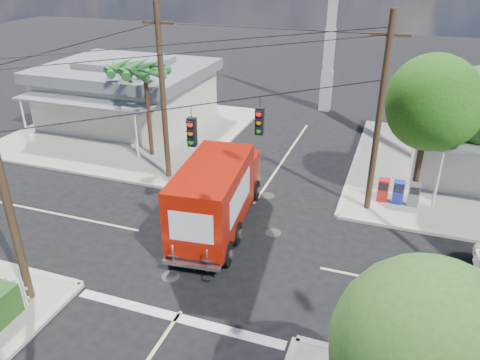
% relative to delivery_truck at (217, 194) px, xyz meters
% --- Properties ---
extents(ground, '(120.00, 120.00, 0.00)m').
position_rel_delivery_truck_xyz_m(ground, '(0.83, -1.42, -1.66)').
color(ground, black).
rests_on(ground, ground).
extents(sidewalk_nw, '(14.12, 14.12, 0.14)m').
position_rel_delivery_truck_xyz_m(sidewalk_nw, '(-10.05, 9.46, -1.59)').
color(sidewalk_nw, gray).
rests_on(sidewalk_nw, ground).
extents(road_markings, '(32.00, 32.00, 0.01)m').
position_rel_delivery_truck_xyz_m(road_markings, '(0.83, -2.90, -1.66)').
color(road_markings, beige).
rests_on(road_markings, ground).
extents(building_nw, '(10.80, 10.20, 4.30)m').
position_rel_delivery_truck_xyz_m(building_nw, '(-11.17, 11.04, 0.56)').
color(building_nw, beige).
rests_on(building_nw, sidewalk_nw).
extents(radio_tower, '(0.80, 0.80, 17.00)m').
position_rel_delivery_truck_xyz_m(radio_tower, '(1.33, 18.58, 3.98)').
color(radio_tower, silver).
rests_on(radio_tower, ground).
extents(tree_ne_front, '(4.21, 4.14, 6.66)m').
position_rel_delivery_truck_xyz_m(tree_ne_front, '(8.04, 5.34, 3.11)').
color(tree_ne_front, '#422D1C').
rests_on(tree_ne_front, sidewalk_ne).
extents(tree_se, '(3.67, 3.54, 5.62)m').
position_rel_delivery_truck_xyz_m(tree_se, '(7.84, -8.66, 2.38)').
color(tree_se, '#422D1C').
rests_on(tree_se, sidewalk_se).
extents(palm_nw_front, '(3.01, 3.08, 5.59)m').
position_rel_delivery_truck_xyz_m(palm_nw_front, '(-6.67, 6.08, 3.38)').
color(palm_nw_front, '#422D1C').
rests_on(palm_nw_front, sidewalk_nw).
extents(palm_nw_back, '(3.01, 3.08, 5.19)m').
position_rel_delivery_truck_xyz_m(palm_nw_back, '(-8.67, 7.58, 3.01)').
color(palm_nw_back, '#422D1C').
rests_on(palm_nw_back, sidewalk_nw).
extents(utility_poles, '(12.00, 10.68, 9.00)m').
position_rel_delivery_truck_xyz_m(utility_poles, '(-0.75, 0.18, 3.01)').
color(utility_poles, '#473321').
rests_on(utility_poles, ground).
extents(vending_boxes, '(1.90, 0.50, 1.10)m').
position_rel_delivery_truck_xyz_m(vending_boxes, '(7.33, 4.78, -0.97)').
color(vending_boxes, red).
rests_on(vending_boxes, sidewalk_ne).
extents(delivery_truck, '(3.13, 7.75, 3.27)m').
position_rel_delivery_truck_xyz_m(delivery_truck, '(0.00, 0.00, 0.00)').
color(delivery_truck, black).
rests_on(delivery_truck, ground).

